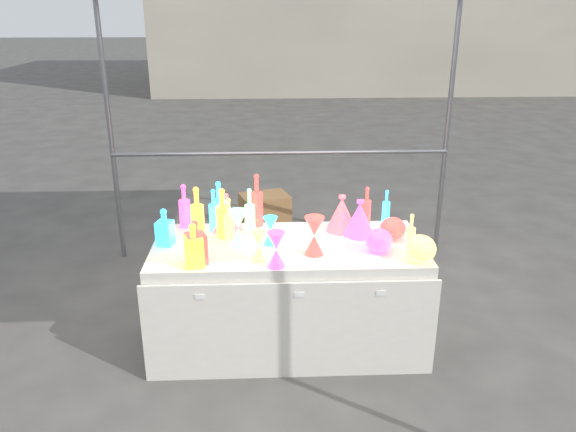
{
  "coord_description": "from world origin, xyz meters",
  "views": [
    {
      "loc": [
        -0.15,
        -3.43,
        2.25
      ],
      "look_at": [
        0.0,
        0.0,
        0.95
      ],
      "focal_mm": 35.0,
      "sensor_mm": 36.0,
      "label": 1
    }
  ],
  "objects_px": {
    "bottle_0": "(197,212)",
    "hourglass_0": "(314,236)",
    "cardboard_box_closed": "(265,211)",
    "lampshade_0": "(226,212)",
    "display_table": "(288,295)",
    "decanter_0": "(194,245)"
  },
  "relations": [
    {
      "from": "cardboard_box_closed",
      "to": "lampshade_0",
      "type": "height_order",
      "value": "lampshade_0"
    },
    {
      "from": "cardboard_box_closed",
      "to": "lampshade_0",
      "type": "relative_size",
      "value": 1.87
    },
    {
      "from": "display_table",
      "to": "decanter_0",
      "type": "bearing_deg",
      "value": -152.82
    },
    {
      "from": "display_table",
      "to": "bottle_0",
      "type": "distance_m",
      "value": 0.84
    },
    {
      "from": "hourglass_0",
      "to": "bottle_0",
      "type": "bearing_deg",
      "value": 156.25
    },
    {
      "from": "bottle_0",
      "to": "decanter_0",
      "type": "relative_size",
      "value": 1.26
    },
    {
      "from": "display_table",
      "to": "lampshade_0",
      "type": "xyz_separation_m",
      "value": [
        -0.43,
        0.29,
        0.51
      ]
    },
    {
      "from": "decanter_0",
      "to": "hourglass_0",
      "type": "height_order",
      "value": "decanter_0"
    },
    {
      "from": "display_table",
      "to": "decanter_0",
      "type": "height_order",
      "value": "decanter_0"
    },
    {
      "from": "bottle_0",
      "to": "hourglass_0",
      "type": "xyz_separation_m",
      "value": [
        0.77,
        -0.34,
        -0.05
      ]
    },
    {
      "from": "bottle_0",
      "to": "lampshade_0",
      "type": "bearing_deg",
      "value": 30.03
    },
    {
      "from": "display_table",
      "to": "hourglass_0",
      "type": "xyz_separation_m",
      "value": [
        0.16,
        -0.16,
        0.5
      ]
    },
    {
      "from": "lampshade_0",
      "to": "cardboard_box_closed",
      "type": "bearing_deg",
      "value": 70.92
    },
    {
      "from": "cardboard_box_closed",
      "to": "bottle_0",
      "type": "xyz_separation_m",
      "value": [
        -0.46,
        -2.04,
        0.75
      ]
    },
    {
      "from": "bottle_0",
      "to": "hourglass_0",
      "type": "distance_m",
      "value": 0.84
    },
    {
      "from": "cardboard_box_closed",
      "to": "bottle_0",
      "type": "relative_size",
      "value": 1.39
    },
    {
      "from": "display_table",
      "to": "cardboard_box_closed",
      "type": "bearing_deg",
      "value": 93.98
    },
    {
      "from": "cardboard_box_closed",
      "to": "decanter_0",
      "type": "distance_m",
      "value": 2.65
    },
    {
      "from": "display_table",
      "to": "hourglass_0",
      "type": "relative_size",
      "value": 7.28
    },
    {
      "from": "display_table",
      "to": "cardboard_box_closed",
      "type": "height_order",
      "value": "display_table"
    },
    {
      "from": "cardboard_box_closed",
      "to": "hourglass_0",
      "type": "distance_m",
      "value": 2.5
    },
    {
      "from": "hourglass_0",
      "to": "cardboard_box_closed",
      "type": "bearing_deg",
      "value": 97.52
    }
  ]
}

